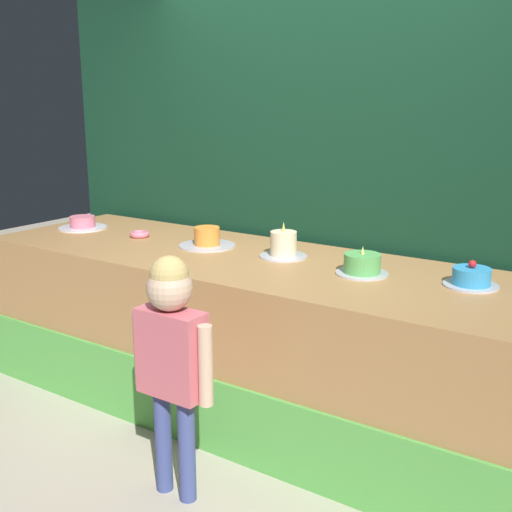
{
  "coord_description": "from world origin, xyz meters",
  "views": [
    {
      "loc": [
        1.84,
        -2.37,
        1.81
      ],
      "look_at": [
        0.03,
        0.31,
        1.0
      ],
      "focal_mm": 44.95,
      "sensor_mm": 36.0,
      "label": 1
    }
  ],
  "objects_px": {
    "cake_right": "(362,265)",
    "cake_far_right": "(471,278)",
    "donut": "(140,234)",
    "cake_center": "(283,246)",
    "cake_left": "(207,239)",
    "cake_far_left": "(83,224)",
    "child_figure": "(171,345)"
  },
  "relations": [
    {
      "from": "child_figure",
      "to": "cake_far_left",
      "type": "height_order",
      "value": "child_figure"
    },
    {
      "from": "cake_far_left",
      "to": "cake_far_right",
      "type": "bearing_deg",
      "value": 2.14
    },
    {
      "from": "cake_center",
      "to": "cake_far_left",
      "type": "bearing_deg",
      "value": -176.91
    },
    {
      "from": "cake_far_left",
      "to": "cake_center",
      "type": "relative_size",
      "value": 1.22
    },
    {
      "from": "child_figure",
      "to": "cake_right",
      "type": "distance_m",
      "value": 1.08
    },
    {
      "from": "cake_left",
      "to": "cake_right",
      "type": "height_order",
      "value": "cake_right"
    },
    {
      "from": "child_figure",
      "to": "donut",
      "type": "xyz_separation_m",
      "value": [
        -1.1,
        0.96,
        0.2
      ]
    },
    {
      "from": "donut",
      "to": "cake_right",
      "type": "xyz_separation_m",
      "value": [
        1.58,
        -0.01,
        0.03
      ]
    },
    {
      "from": "child_figure",
      "to": "cake_left",
      "type": "bearing_deg",
      "value": 120.26
    },
    {
      "from": "cake_far_left",
      "to": "cake_left",
      "type": "distance_m",
      "value": 1.05
    },
    {
      "from": "cake_right",
      "to": "cake_far_right",
      "type": "bearing_deg",
      "value": 10.51
    },
    {
      "from": "cake_center",
      "to": "cake_far_right",
      "type": "distance_m",
      "value": 1.05
    },
    {
      "from": "cake_left",
      "to": "cake_far_right",
      "type": "xyz_separation_m",
      "value": [
        1.58,
        0.05,
        -0.0
      ]
    },
    {
      "from": "cake_far_left",
      "to": "cake_center",
      "type": "height_order",
      "value": "cake_center"
    },
    {
      "from": "cake_right",
      "to": "cake_center",
      "type": "bearing_deg",
      "value": 170.88
    },
    {
      "from": "child_figure",
      "to": "cake_center",
      "type": "distance_m",
      "value": 1.06
    },
    {
      "from": "cake_right",
      "to": "cake_far_right",
      "type": "distance_m",
      "value": 0.53
    },
    {
      "from": "donut",
      "to": "cake_far_right",
      "type": "xyz_separation_m",
      "value": [
        2.1,
        0.08,
        0.02
      ]
    },
    {
      "from": "donut",
      "to": "cake_center",
      "type": "relative_size",
      "value": 0.47
    },
    {
      "from": "child_figure",
      "to": "cake_right",
      "type": "relative_size",
      "value": 4.25
    },
    {
      "from": "cake_right",
      "to": "cake_left",
      "type": "bearing_deg",
      "value": 177.17
    },
    {
      "from": "cake_center",
      "to": "cake_far_right",
      "type": "bearing_deg",
      "value": 0.71
    },
    {
      "from": "cake_far_right",
      "to": "cake_right",
      "type": "bearing_deg",
      "value": -169.49
    },
    {
      "from": "cake_center",
      "to": "cake_right",
      "type": "height_order",
      "value": "cake_center"
    },
    {
      "from": "donut",
      "to": "cake_center",
      "type": "xyz_separation_m",
      "value": [
        1.05,
        0.07,
        0.05
      ]
    },
    {
      "from": "cake_far_left",
      "to": "cake_right",
      "type": "xyz_separation_m",
      "value": [
        2.1,
        0.0,
        0.02
      ]
    },
    {
      "from": "cake_far_left",
      "to": "cake_right",
      "type": "relative_size",
      "value": 1.21
    },
    {
      "from": "cake_far_right",
      "to": "child_figure",
      "type": "bearing_deg",
      "value": -133.76
    },
    {
      "from": "child_figure",
      "to": "cake_right",
      "type": "height_order",
      "value": "child_figure"
    },
    {
      "from": "cake_far_left",
      "to": "donut",
      "type": "bearing_deg",
      "value": 1.62
    },
    {
      "from": "cake_right",
      "to": "cake_far_left",
      "type": "bearing_deg",
      "value": -179.98
    },
    {
      "from": "cake_left",
      "to": "cake_right",
      "type": "distance_m",
      "value": 1.05
    }
  ]
}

